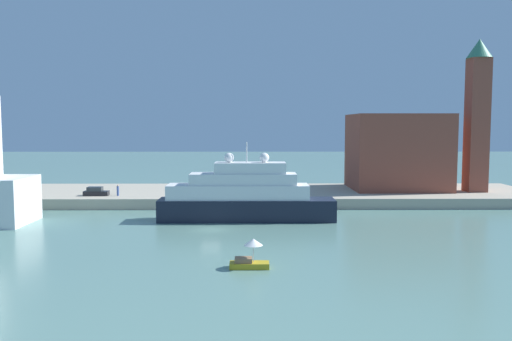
{
  "coord_description": "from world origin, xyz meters",
  "views": [
    {
      "loc": [
        5.25,
        -65.69,
        13.27
      ],
      "look_at": [
        5.81,
        6.0,
        7.09
      ],
      "focal_mm": 36.74,
      "sensor_mm": 36.0,
      "label": 1
    }
  ],
  "objects_px": {
    "bell_tower": "(477,111)",
    "mooring_bollard": "(224,195)",
    "harbor_building": "(397,152)",
    "person_figure": "(118,191)",
    "small_motorboat": "(250,257)",
    "parked_car": "(96,192)",
    "large_yacht": "(244,197)"
  },
  "relations": [
    {
      "from": "large_yacht",
      "to": "bell_tower",
      "type": "bearing_deg",
      "value": 24.67
    },
    {
      "from": "parked_car",
      "to": "large_yacht",
      "type": "bearing_deg",
      "value": -28.56
    },
    {
      "from": "harbor_building",
      "to": "person_figure",
      "type": "distance_m",
      "value": 49.84
    },
    {
      "from": "small_motorboat",
      "to": "mooring_bollard",
      "type": "height_order",
      "value": "small_motorboat"
    },
    {
      "from": "bell_tower",
      "to": "mooring_bollard",
      "type": "height_order",
      "value": "bell_tower"
    },
    {
      "from": "harbor_building",
      "to": "small_motorboat",
      "type": "bearing_deg",
      "value": -119.48
    },
    {
      "from": "bell_tower",
      "to": "parked_car",
      "type": "height_order",
      "value": "bell_tower"
    },
    {
      "from": "small_motorboat",
      "to": "harbor_building",
      "type": "xyz_separation_m",
      "value": [
        26.69,
        47.22,
        7.43
      ]
    },
    {
      "from": "small_motorboat",
      "to": "harbor_building",
      "type": "bearing_deg",
      "value": 60.52
    },
    {
      "from": "harbor_building",
      "to": "person_figure",
      "type": "relative_size",
      "value": 9.1
    },
    {
      "from": "parked_car",
      "to": "person_figure",
      "type": "height_order",
      "value": "person_figure"
    },
    {
      "from": "bell_tower",
      "to": "parked_car",
      "type": "xyz_separation_m",
      "value": [
        -64.96,
        -5.0,
        -13.49
      ]
    },
    {
      "from": "bell_tower",
      "to": "parked_car",
      "type": "relative_size",
      "value": 6.57
    },
    {
      "from": "harbor_building",
      "to": "large_yacht",
      "type": "bearing_deg",
      "value": -140.71
    },
    {
      "from": "large_yacht",
      "to": "parked_car",
      "type": "relative_size",
      "value": 6.12
    },
    {
      "from": "large_yacht",
      "to": "person_figure",
      "type": "bearing_deg",
      "value": 147.85
    },
    {
      "from": "parked_car",
      "to": "small_motorboat",
      "type": "bearing_deg",
      "value": -56.12
    },
    {
      "from": "large_yacht",
      "to": "bell_tower",
      "type": "distance_m",
      "value": 46.01
    },
    {
      "from": "large_yacht",
      "to": "mooring_bollard",
      "type": "relative_size",
      "value": 32.6
    },
    {
      "from": "bell_tower",
      "to": "mooring_bollard",
      "type": "bearing_deg",
      "value": -169.92
    },
    {
      "from": "parked_car",
      "to": "mooring_bollard",
      "type": "relative_size",
      "value": 5.33
    },
    {
      "from": "large_yacht",
      "to": "small_motorboat",
      "type": "xyz_separation_m",
      "value": [
        0.87,
        -24.67,
        -2.2
      ]
    },
    {
      "from": "harbor_building",
      "to": "mooring_bollard",
      "type": "xyz_separation_m",
      "value": [
        -31.02,
        -11.84,
        -6.42
      ]
    },
    {
      "from": "small_motorboat",
      "to": "harbor_building",
      "type": "distance_m",
      "value": 54.75
    },
    {
      "from": "small_motorboat",
      "to": "mooring_bollard",
      "type": "relative_size",
      "value": 4.89
    },
    {
      "from": "harbor_building",
      "to": "parked_car",
      "type": "height_order",
      "value": "harbor_building"
    },
    {
      "from": "small_motorboat",
      "to": "mooring_bollard",
      "type": "xyz_separation_m",
      "value": [
        -4.33,
        35.37,
        1.01
      ]
    },
    {
      "from": "person_figure",
      "to": "mooring_bollard",
      "type": "height_order",
      "value": "person_figure"
    },
    {
      "from": "small_motorboat",
      "to": "mooring_bollard",
      "type": "bearing_deg",
      "value": 96.97
    },
    {
      "from": "large_yacht",
      "to": "mooring_bollard",
      "type": "distance_m",
      "value": 11.31
    },
    {
      "from": "harbor_building",
      "to": "bell_tower",
      "type": "xyz_separation_m",
      "value": [
        12.66,
        -4.08,
        7.31
      ]
    },
    {
      "from": "small_motorboat",
      "to": "person_figure",
      "type": "relative_size",
      "value": 2.02
    }
  ]
}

